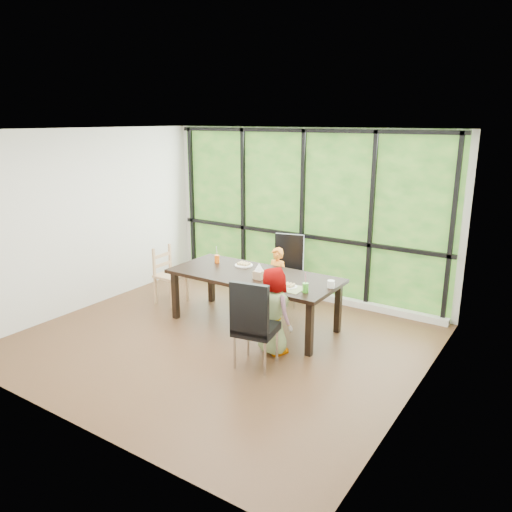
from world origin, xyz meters
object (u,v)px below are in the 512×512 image
at_px(chair_window_leather, 286,270).
at_px(tissue_box, 259,275).
at_px(orange_cup, 217,259).
at_px(chair_interior_leather, 256,323).
at_px(chair_end_beech, 171,275).
at_px(white_mug, 331,284).
at_px(plate_near, 289,287).
at_px(green_cup, 305,288).
at_px(child_toddler, 277,280).
at_px(plate_far, 244,265).
at_px(child_older, 276,311).
at_px(dining_table, 254,300).

bearing_deg(chair_window_leather, tissue_box, -93.68).
relative_size(chair_window_leather, orange_cup, 9.26).
bearing_deg(orange_cup, chair_interior_leather, -38.51).
distance_m(chair_end_beech, orange_cup, 0.89).
bearing_deg(white_mug, plate_near, -148.18).
relative_size(chair_end_beech, green_cup, 7.53).
distance_m(chair_end_beech, child_toddler, 1.69).
distance_m(chair_end_beech, tissue_box, 1.79).
relative_size(chair_interior_leather, plate_far, 4.08).
bearing_deg(child_older, plate_far, -18.48).
relative_size(chair_end_beech, child_toddler, 0.91).
distance_m(child_toddler, plate_far, 0.57).
bearing_deg(plate_far, tissue_box, -36.78).
bearing_deg(chair_end_beech, orange_cup, -79.20).
distance_m(dining_table, chair_window_leather, 1.00).
relative_size(plate_far, orange_cup, 2.27).
relative_size(chair_interior_leather, chair_end_beech, 1.20).
bearing_deg(dining_table, green_cup, -15.98).
bearing_deg(green_cup, plate_far, 157.75).
height_order(chair_end_beech, child_older, child_older).
bearing_deg(orange_cup, plate_far, 10.87).
distance_m(child_toddler, plate_near, 1.11).
relative_size(chair_window_leather, plate_near, 4.90).
distance_m(dining_table, plate_far, 0.58).
height_order(chair_interior_leather, child_toddler, chair_interior_leather).
relative_size(chair_window_leather, white_mug, 11.39).
relative_size(chair_interior_leather, orange_cup, 9.26).
xyz_separation_m(child_older, white_mug, (0.43, 0.65, 0.24)).
xyz_separation_m(chair_end_beech, white_mug, (2.71, 0.05, 0.35)).
xyz_separation_m(plate_near, orange_cup, (-1.45, 0.39, 0.05)).
bearing_deg(dining_table, white_mug, 3.39).
height_order(child_toddler, plate_near, child_toddler).
relative_size(chair_end_beech, plate_near, 4.09).
bearing_deg(white_mug, plate_far, 172.63).
bearing_deg(child_toddler, dining_table, -82.20).
distance_m(chair_window_leather, chair_interior_leather, 2.11).
bearing_deg(dining_table, plate_near, -17.70).
xyz_separation_m(dining_table, chair_interior_leather, (0.68, -0.99, 0.17)).
distance_m(orange_cup, green_cup, 1.78).
distance_m(dining_table, plate_near, 0.81).
xyz_separation_m(chair_interior_leather, plate_near, (-0.01, 0.77, 0.22)).
bearing_deg(plate_far, green_cup, -22.25).
xyz_separation_m(orange_cup, tissue_box, (0.95, -0.30, -0.00)).
relative_size(chair_interior_leather, tissue_box, 8.37).
distance_m(child_older, green_cup, 0.47).
bearing_deg(white_mug, green_cup, -119.23).
xyz_separation_m(plate_near, green_cup, (0.27, -0.05, 0.05)).
bearing_deg(dining_table, tissue_box, -37.35).
distance_m(child_older, orange_cup, 1.68).
xyz_separation_m(child_older, plate_far, (-1.05, 0.84, 0.21)).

